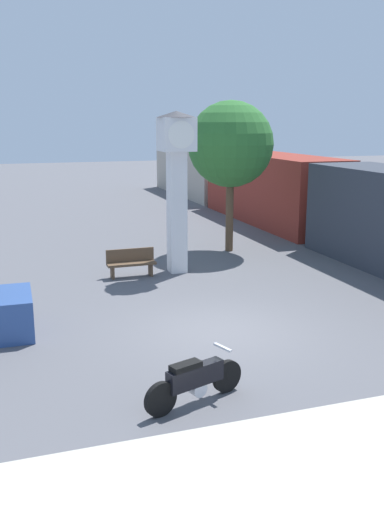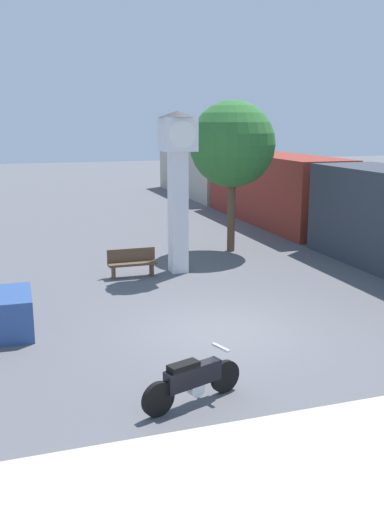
% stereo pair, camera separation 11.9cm
% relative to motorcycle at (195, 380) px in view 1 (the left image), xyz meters
% --- Properties ---
extents(ground_plane, '(120.00, 120.00, 0.00)m').
position_rel_motorcycle_xyz_m(ground_plane, '(1.77, 3.27, -0.46)').
color(ground_plane, '#56565B').
extents(motorcycle, '(2.07, 0.83, 0.95)m').
position_rel_motorcycle_xyz_m(motorcycle, '(0.00, 0.00, 0.00)').
color(motorcycle, black).
rests_on(motorcycle, ground_plane).
extents(clock_tower, '(1.29, 1.29, 5.33)m').
position_rel_motorcycle_xyz_m(clock_tower, '(2.44, 9.03, 3.06)').
color(clock_tower, white).
rests_on(clock_tower, ground_plane).
extents(freight_train, '(2.80, 33.95, 3.40)m').
position_rel_motorcycle_xyz_m(freight_train, '(9.88, 17.06, 1.24)').
color(freight_train, '#333842').
rests_on(freight_train, ground_plane).
extents(street_tree, '(3.27, 3.27, 5.79)m').
position_rel_motorcycle_xyz_m(street_tree, '(5.33, 11.45, 3.68)').
color(street_tree, brown).
rests_on(street_tree, ground_plane).
extents(bench, '(1.60, 0.44, 0.92)m').
position_rel_motorcycle_xyz_m(bench, '(0.81, 8.90, 0.03)').
color(bench, brown).
rests_on(bench, ground_plane).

